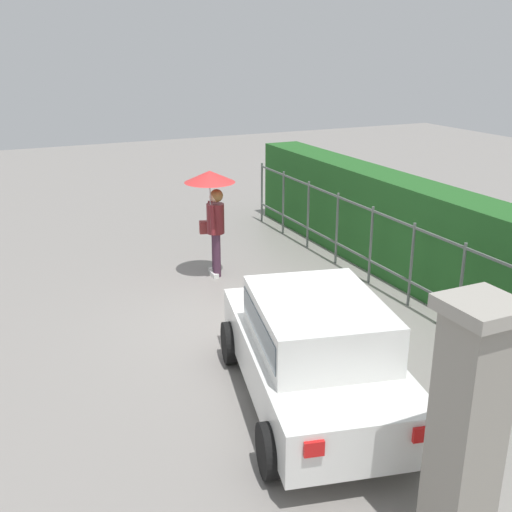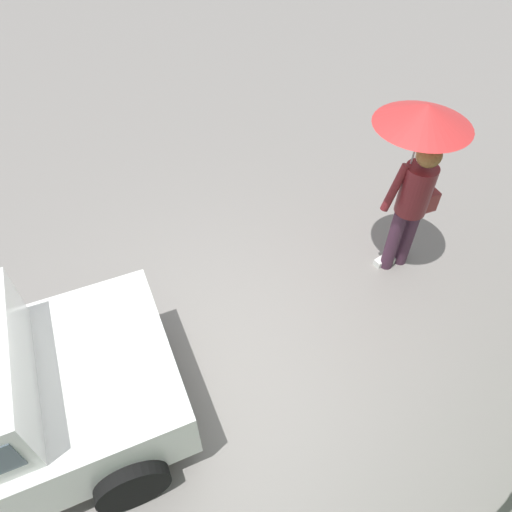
{
  "view_description": "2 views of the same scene",
  "coord_description": "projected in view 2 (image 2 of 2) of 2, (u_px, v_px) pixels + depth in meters",
  "views": [
    {
      "loc": [
        8.34,
        -3.92,
        4.33
      ],
      "look_at": [
        0.08,
        -0.09,
        1.16
      ],
      "focal_mm": 42.96,
      "sensor_mm": 36.0,
      "label": 1
    },
    {
      "loc": [
        1.38,
        2.22,
        4.2
      ],
      "look_at": [
        -0.26,
        -0.0,
        1.27
      ],
      "focal_mm": 32.23,
      "sensor_mm": 36.0,
      "label": 2
    }
  ],
  "objects": [
    {
      "name": "pedestrian",
      "position": [
        420.0,
        155.0,
        4.59
      ],
      "size": [
        0.95,
        0.95,
        2.1
      ],
      "rotation": [
        0.0,
        0.0,
        -1.83
      ],
      "color": "#47283D",
      "rests_on": "ground"
    },
    {
      "name": "ground_plane",
      "position": [
        236.0,
        349.0,
        4.84
      ],
      "size": [
        40.0,
        40.0,
        0.0
      ],
      "primitive_type": "plane",
      "color": "gray"
    }
  ]
}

